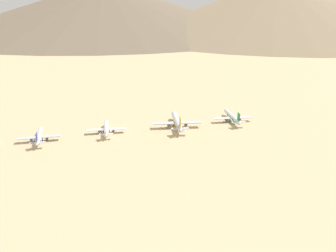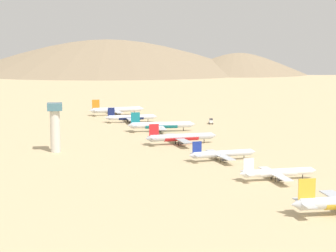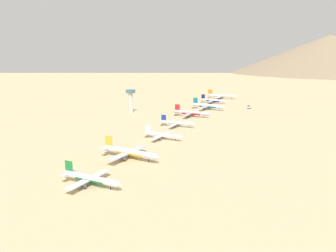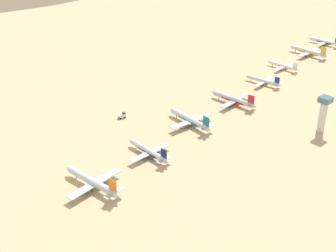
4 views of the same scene
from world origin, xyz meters
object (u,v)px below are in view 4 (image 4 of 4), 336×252
at_px(parked_jet_1, 308,52).
at_px(parked_jet_6, 149,151).
at_px(service_truck, 122,115).
at_px(parked_jet_0, 324,42).
at_px(parked_jet_3, 263,81).
at_px(parked_jet_5, 190,120).
at_px(parked_jet_4, 234,100).
at_px(parked_jet_2, 283,66).
at_px(control_tower, 323,112).
at_px(parked_jet_7, 93,182).

bearing_deg(parked_jet_1, parked_jet_6, 99.41).
bearing_deg(service_truck, parked_jet_0, -91.12).
relative_size(parked_jet_1, service_truck, 7.56).
relative_size(parked_jet_3, parked_jet_5, 0.79).
xyz_separation_m(parked_jet_1, parked_jet_4, (-24.22, 137.37, -0.23)).
xyz_separation_m(parked_jet_2, service_truck, (18.08, 162.30, -1.01)).
bearing_deg(parked_jet_3, parked_jet_4, 100.49).
bearing_deg(parked_jet_3, control_tower, 153.25).
relative_size(parked_jet_6, control_tower, 1.47).
relative_size(parked_jet_2, parked_jet_4, 0.81).
xyz_separation_m(parked_jet_0, parked_jet_1, (-7.64, 42.24, 0.60)).
bearing_deg(parked_jet_5, parked_jet_6, 104.67).
xyz_separation_m(parked_jet_1, parked_jet_2, (-5.49, 48.87, -0.93)).
distance_m(parked_jet_6, service_truck, 54.02).
bearing_deg(parked_jet_0, control_tower, 119.64).
distance_m(parked_jet_1, parked_jet_7, 275.28).
bearing_deg(parked_jet_5, parked_jet_1, -81.93).
relative_size(parked_jet_0, parked_jet_4, 0.90).
bearing_deg(parked_jet_0, parked_jet_1, 100.25).
relative_size(parked_jet_0, parked_jet_5, 0.86).
height_order(parked_jet_0, parked_jet_1, parked_jet_1).
xyz_separation_m(parked_jet_0, parked_jet_3, (-23.19, 132.77, -0.22)).
relative_size(parked_jet_4, parked_jet_5, 0.95).
height_order(parked_jet_0, parked_jet_3, parked_jet_0).
bearing_deg(control_tower, parked_jet_2, -43.30).
relative_size(parked_jet_1, parked_jet_2, 1.30).
distance_m(parked_jet_3, parked_jet_7, 183.45).
bearing_deg(parked_jet_0, parked_jet_4, 100.06).
height_order(parked_jet_0, control_tower, control_tower).
distance_m(parked_jet_3, control_tower, 82.88).
xyz_separation_m(parked_jet_4, control_tower, (-64.75, -9.84, 9.87)).
distance_m(parked_jet_1, control_tower, 155.80).
bearing_deg(parked_jet_1, parked_jet_4, 100.00).
height_order(parked_jet_4, service_truck, parked_jet_4).
xyz_separation_m(parked_jet_2, parked_jet_3, (-10.06, 41.66, 0.11)).
bearing_deg(parked_jet_7, parked_jet_4, -81.98).
distance_m(parked_jet_2, service_truck, 163.31).
bearing_deg(parked_jet_3, service_truck, 76.87).
bearing_deg(parked_jet_6, parked_jet_2, -79.79).
bearing_deg(parked_jet_5, parked_jet_2, -81.33).
distance_m(parked_jet_0, parked_jet_6, 275.89).
distance_m(parked_jet_5, control_tower, 85.10).
height_order(parked_jet_1, parked_jet_2, parked_jet_1).
bearing_deg(parked_jet_6, parked_jet_0, -80.46).
height_order(parked_jet_0, parked_jet_4, parked_jet_4).
relative_size(parked_jet_5, parked_jet_7, 1.00).
height_order(parked_jet_0, parked_jet_6, parked_jet_0).
bearing_deg(parked_jet_5, parked_jet_0, -81.52).
distance_m(parked_jet_5, parked_jet_7, 89.45).
bearing_deg(parked_jet_3, parked_jet_5, 96.44).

